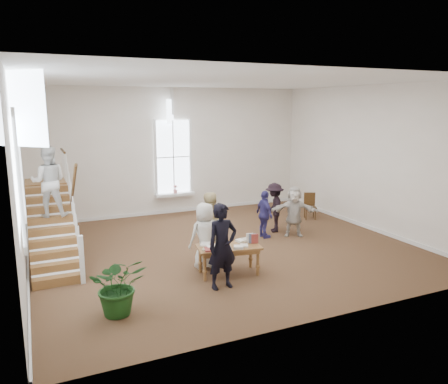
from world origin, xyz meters
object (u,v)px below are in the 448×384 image
police_officer (222,246)px  floor_plant (119,285)px  person_yellow (209,226)px  woman_cluster_b (274,207)px  elderly_woman (205,236)px  side_chair (310,204)px  library_table (228,249)px  woman_cluster_c (294,211)px  woman_cluster_a (265,214)px

police_officer → floor_plant: police_officer is taller
person_yellow → woman_cluster_b: size_ratio=1.14×
woman_cluster_b → person_yellow: bearing=-40.5°
elderly_woman → side_chair: (5.07, 2.87, -0.31)m
person_yellow → elderly_woman: bearing=45.6°
person_yellow → woman_cluster_b: 3.19m
library_table → elderly_woman: size_ratio=0.96×
woman_cluster_c → side_chair: 2.26m
elderly_woman → person_yellow: (0.30, 0.50, 0.07)m
elderly_woman → woman_cluster_a: bearing=-154.2°
elderly_woman → floor_plant: size_ratio=1.40×
library_table → woman_cluster_b: bearing=52.4°
police_officer → person_yellow: 1.80m
person_yellow → woman_cluster_c: 3.23m
woman_cluster_a → floor_plant: bearing=122.4°
elderly_woman → woman_cluster_a: (2.52, 1.55, -0.09)m
woman_cluster_b → woman_cluster_c: (0.30, -0.65, -0.01)m
woman_cluster_b → floor_plant: size_ratio=1.33×
woman_cluster_a → elderly_woman: bearing=121.5°
police_officer → floor_plant: 2.32m
woman_cluster_a → side_chair: 2.88m
side_chair → person_yellow: bearing=-129.1°
elderly_woman → side_chair: size_ratio=1.79×
police_officer → woman_cluster_a: police_officer is taller
library_table → floor_plant: 2.87m
library_table → side_chair: side_chair is taller
person_yellow → library_table: bearing=78.5°
library_table → woman_cluster_c: bearing=41.7°
person_yellow → floor_plant: person_yellow is taller
library_table → elderly_woman: elderly_woman is taller
woman_cluster_a → floor_plant: size_ratio=1.24×
library_table → woman_cluster_c: woman_cluster_c is taller
library_table → side_chair: size_ratio=1.72×
woman_cluster_b → side_chair: size_ratio=1.70×
elderly_woman → floor_plant: bearing=27.7°
woman_cluster_a → floor_plant: woman_cluster_a is taller
library_table → woman_cluster_a: size_ratio=1.09×
woman_cluster_a → side_chair: woman_cluster_a is taller
woman_cluster_b → woman_cluster_a: bearing=-31.7°
police_officer → elderly_woman: bearing=80.8°
police_officer → side_chair: police_officer is taller
woman_cluster_b → floor_plant: bearing=-35.4°
person_yellow → woman_cluster_a: size_ratio=1.23×
woman_cluster_a → woman_cluster_c: (0.90, -0.20, 0.05)m
elderly_woman → person_yellow: person_yellow is taller
library_table → woman_cluster_a: 3.07m
police_officer → woman_cluster_c: (3.52, 2.60, -0.17)m
woman_cluster_a → woman_cluster_c: 0.92m
library_table → side_chair: 5.87m
woman_cluster_c → side_chair: (1.65, 1.52, -0.26)m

